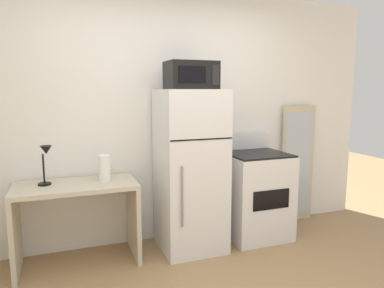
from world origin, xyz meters
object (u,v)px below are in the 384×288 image
object	(u,v)px
desk_lamp	(46,158)
oven_range	(256,194)
desk	(77,209)
refrigerator	(190,170)
microwave	(191,75)
paper_towel_roll	(105,168)
leaning_mirror	(297,164)

from	to	relation	value
desk_lamp	oven_range	distance (m)	2.14
desk	refrigerator	xyz separation A→B (m)	(1.08, -0.04, 0.28)
microwave	refrigerator	bearing A→B (deg)	90.32
refrigerator	oven_range	size ratio (longest dim) A/B	1.44
desk_lamp	paper_towel_roll	world-z (taller)	desk_lamp
desk_lamp	paper_towel_roll	bearing A→B (deg)	-1.52
refrigerator	oven_range	bearing A→B (deg)	0.97
refrigerator	microwave	world-z (taller)	microwave
paper_towel_roll	microwave	bearing A→B (deg)	-5.36
microwave	leaning_mirror	world-z (taller)	microwave
desk_lamp	refrigerator	world-z (taller)	refrigerator
desk	paper_towel_roll	world-z (taller)	paper_towel_roll
oven_range	refrigerator	bearing A→B (deg)	-179.03
microwave	leaning_mirror	size ratio (longest dim) A/B	0.33
desk	refrigerator	world-z (taller)	refrigerator
oven_range	leaning_mirror	size ratio (longest dim) A/B	0.79
desk	leaning_mirror	world-z (taller)	leaning_mirror
refrigerator	leaning_mirror	xyz separation A→B (m)	(1.48, 0.27, -0.09)
leaning_mirror	oven_range	bearing A→B (deg)	-160.52
leaning_mirror	paper_towel_roll	bearing A→B (deg)	-174.73
desk	leaning_mirror	distance (m)	2.58
paper_towel_roll	microwave	world-z (taller)	microwave
desk	desk_lamp	xyz separation A→B (m)	(-0.24, 0.03, 0.47)
refrigerator	microwave	bearing A→B (deg)	-89.68
desk	leaning_mirror	size ratio (longest dim) A/B	0.76
oven_range	paper_towel_roll	bearing A→B (deg)	178.44
desk	refrigerator	size ratio (longest dim) A/B	0.67
desk	paper_towel_roll	distance (m)	0.44
desk	refrigerator	distance (m)	1.12
desk_lamp	paper_towel_roll	size ratio (longest dim) A/B	1.47
desk	oven_range	size ratio (longest dim) A/B	0.97
microwave	oven_range	bearing A→B (deg)	2.57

